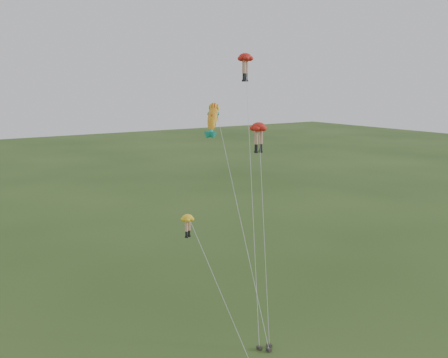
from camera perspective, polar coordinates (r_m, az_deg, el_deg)
ground at (r=37.78m, az=2.90°, el=-17.73°), size 300.00×300.00×0.00m
legs_kite_red_high at (r=45.60m, az=2.46°, el=13.11°), size 8.55×13.22×20.75m
legs_kite_red_mid at (r=38.65m, az=4.00°, el=5.33°), size 4.14×6.66×15.14m
legs_kite_yellow at (r=34.62m, az=-3.88°, el=-5.33°), size 2.08×6.51×9.19m
fish_kite at (r=40.20m, az=-1.25°, el=6.96°), size 2.93×10.93×16.81m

